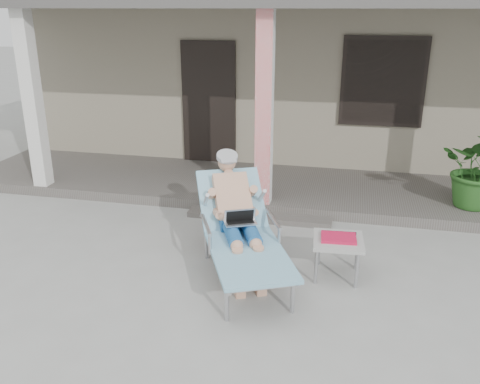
# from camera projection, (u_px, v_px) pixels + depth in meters

# --- Properties ---
(ground) EXTENTS (60.00, 60.00, 0.00)m
(ground) POSITION_uv_depth(u_px,v_px,m) (227.00, 286.00, 5.36)
(ground) COLOR #9E9E99
(ground) RESTS_ON ground
(house) EXTENTS (10.40, 5.40, 3.30)m
(house) POSITION_uv_depth(u_px,v_px,m) (300.00, 63.00, 10.74)
(house) COLOR gray
(house) RESTS_ON ground
(porch_deck) EXTENTS (10.00, 2.00, 0.15)m
(porch_deck) POSITION_uv_depth(u_px,v_px,m) (272.00, 187.00, 8.08)
(porch_deck) COLOR #605B56
(porch_deck) RESTS_ON ground
(porch_overhang) EXTENTS (10.00, 2.30, 2.85)m
(porch_overhang) POSITION_uv_depth(u_px,v_px,m) (276.00, 6.00, 7.10)
(porch_overhang) COLOR silver
(porch_overhang) RESTS_ON porch_deck
(porch_step) EXTENTS (2.00, 0.30, 0.07)m
(porch_step) POSITION_uv_depth(u_px,v_px,m) (259.00, 217.00, 7.04)
(porch_step) COLOR #605B56
(porch_step) RESTS_ON ground
(lounger) EXTENTS (1.46, 2.03, 1.28)m
(lounger) POSITION_uv_depth(u_px,v_px,m) (239.00, 204.00, 5.45)
(lounger) COLOR #B7B7BC
(lounger) RESTS_ON ground
(side_table) EXTENTS (0.56, 0.56, 0.47)m
(side_table) POSITION_uv_depth(u_px,v_px,m) (338.00, 243.00, 5.44)
(side_table) COLOR #A5A5A0
(side_table) RESTS_ON ground
(potted_palm) EXTENTS (1.17, 1.07, 1.09)m
(potted_palm) POSITION_uv_depth(u_px,v_px,m) (480.00, 169.00, 6.92)
(potted_palm) COLOR #26591E
(potted_palm) RESTS_ON porch_deck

